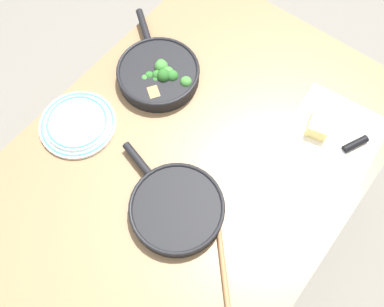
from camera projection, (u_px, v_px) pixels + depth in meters
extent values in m
plane|color=slate|center=(192.00, 225.00, 1.99)|extent=(14.00, 14.00, 0.00)
cube|color=olive|center=(192.00, 158.00, 1.32)|extent=(1.35, 0.95, 0.03)
cylinder|color=#BCBCC1|center=(203.00, 48.00, 1.98)|extent=(0.05, 0.05, 0.73)
cylinder|color=#BCBCC1|center=(0.00, 257.00, 1.57)|extent=(0.05, 0.05, 0.73)
cylinder|color=#BCBCC1|center=(363.00, 147.00, 1.76)|extent=(0.05, 0.05, 0.73)
cylinder|color=black|center=(158.00, 75.00, 1.41)|extent=(0.27, 0.27, 0.05)
torus|color=black|center=(158.00, 70.00, 1.39)|extent=(0.27, 0.27, 0.01)
cylinder|color=black|center=(144.00, 26.00, 1.49)|extent=(0.10, 0.13, 0.02)
cylinder|color=#357027|center=(162.00, 72.00, 1.42)|extent=(0.02, 0.02, 0.02)
sphere|color=#428438|center=(161.00, 67.00, 1.39)|extent=(0.05, 0.05, 0.05)
cylinder|color=#357027|center=(186.00, 86.00, 1.40)|extent=(0.01, 0.01, 0.02)
sphere|color=#428438|center=(186.00, 82.00, 1.37)|extent=(0.04, 0.04, 0.04)
cylinder|color=#357027|center=(145.00, 82.00, 1.41)|extent=(0.01, 0.01, 0.02)
sphere|color=#428438|center=(145.00, 79.00, 1.39)|extent=(0.03, 0.03, 0.03)
cylinder|color=#245B1C|center=(173.00, 81.00, 1.40)|extent=(0.01, 0.01, 0.02)
sphere|color=#2D6B28|center=(172.00, 76.00, 1.38)|extent=(0.04, 0.04, 0.04)
cylinder|color=#245B1C|center=(161.00, 68.00, 1.43)|extent=(0.01, 0.01, 0.02)
sphere|color=#2D6B28|center=(161.00, 64.00, 1.41)|extent=(0.03, 0.03, 0.03)
cylinder|color=#205218|center=(164.00, 81.00, 1.40)|extent=(0.02, 0.02, 0.02)
sphere|color=#286023|center=(164.00, 76.00, 1.38)|extent=(0.04, 0.04, 0.04)
cylinder|color=#357027|center=(168.00, 77.00, 1.41)|extent=(0.01, 0.01, 0.02)
sphere|color=#428438|center=(168.00, 73.00, 1.39)|extent=(0.04, 0.04, 0.04)
cylinder|color=#245B1C|center=(150.00, 80.00, 1.41)|extent=(0.01, 0.01, 0.02)
sphere|color=#2D6B28|center=(149.00, 76.00, 1.39)|extent=(0.03, 0.03, 0.03)
cylinder|color=#245B1C|center=(156.00, 84.00, 1.40)|extent=(0.01, 0.01, 0.02)
sphere|color=#2D6B28|center=(156.00, 81.00, 1.39)|extent=(0.03, 0.03, 0.03)
cylinder|color=#245B1C|center=(158.00, 79.00, 1.41)|extent=(0.01, 0.01, 0.02)
sphere|color=#2D6B28|center=(157.00, 75.00, 1.39)|extent=(0.03, 0.03, 0.03)
cube|color=#AD7F4C|center=(154.00, 95.00, 1.37)|extent=(0.05, 0.06, 0.04)
cube|color=#AD7F4C|center=(157.00, 71.00, 1.42)|extent=(0.03, 0.04, 0.02)
cube|color=#AD7F4C|center=(154.00, 60.00, 1.43)|extent=(0.04, 0.05, 0.03)
cube|color=olive|center=(136.00, 69.00, 1.42)|extent=(0.03, 0.03, 0.03)
cylinder|color=black|center=(177.00, 209.00, 1.22)|extent=(0.27, 0.27, 0.04)
torus|color=black|center=(177.00, 207.00, 1.20)|extent=(0.27, 0.27, 0.01)
cylinder|color=black|center=(137.00, 159.00, 1.28)|extent=(0.05, 0.13, 0.02)
cylinder|color=#EAD170|center=(177.00, 209.00, 1.22)|extent=(0.22, 0.22, 0.02)
cylinder|color=#996B42|center=(223.00, 269.00, 1.16)|extent=(0.22, 0.21, 0.02)
ellipsoid|color=#996B42|center=(216.00, 209.00, 1.23)|extent=(0.07, 0.07, 0.02)
cube|color=silver|center=(326.00, 148.00, 1.32)|extent=(0.42, 0.31, 0.00)
cube|color=silver|center=(316.00, 164.00, 1.29)|extent=(0.19, 0.11, 0.01)
cylinder|color=black|center=(355.00, 144.00, 1.31)|extent=(0.09, 0.06, 0.02)
cube|color=#EFD67A|center=(319.00, 124.00, 1.33)|extent=(0.10, 0.08, 0.05)
cylinder|color=white|center=(78.00, 124.00, 1.35)|extent=(0.24, 0.24, 0.01)
torus|color=#4C9EB7|center=(78.00, 123.00, 1.35)|extent=(0.23, 0.23, 0.01)
cylinder|color=white|center=(77.00, 123.00, 1.34)|extent=(0.20, 0.20, 0.01)
torus|color=#4C9EB7|center=(77.00, 122.00, 1.33)|extent=(0.19, 0.19, 0.01)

